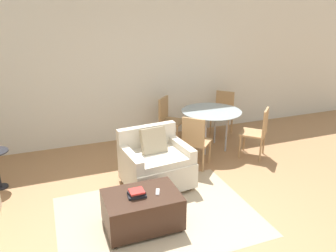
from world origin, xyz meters
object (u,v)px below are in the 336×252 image
at_px(ottoman, 142,209).
at_px(dining_chair_near_left, 195,139).
at_px(armchair, 156,164).
at_px(dining_chair_far_right, 223,110).
at_px(dining_table, 211,115).
at_px(dining_chair_far_left, 168,117).
at_px(book_stack, 137,193).
at_px(tv_remote_primary, 158,192).
at_px(dining_chair_near_right, 259,129).

xyz_separation_m(ottoman, dining_chair_near_left, (1.27, 1.21, 0.27)).
xyz_separation_m(armchair, dining_chair_far_right, (2.02, 1.54, 0.16)).
xyz_separation_m(dining_table, dining_chair_far_left, (-0.62, 0.62, -0.15)).
bearing_deg(armchair, book_stack, -120.86).
distance_m(book_stack, tv_remote_primary, 0.26).
distance_m(ottoman, dining_chair_far_right, 3.51).
height_order(book_stack, dining_chair_far_right, dining_chair_far_right).
bearing_deg(dining_chair_far_right, dining_chair_near_left, -135.00).
relative_size(dining_chair_near_right, dining_chair_far_left, 1.00).
relative_size(ottoman, dining_chair_near_left, 1.00).
bearing_deg(dining_chair_far_right, armchair, -142.66).
bearing_deg(dining_chair_near_left, tv_remote_primary, -131.26).
distance_m(dining_chair_near_left, dining_chair_far_left, 1.23).
distance_m(dining_chair_far_left, dining_chair_far_right, 1.23).
relative_size(book_stack, dining_chair_far_left, 0.25).
bearing_deg(armchair, tv_remote_primary, -107.39).
bearing_deg(dining_chair_far_left, ottoman, -117.46).
height_order(tv_remote_primary, dining_chair_near_left, dining_chair_near_left).
relative_size(tv_remote_primary, dining_chair_near_right, 0.16).
bearing_deg(dining_chair_near_right, dining_chair_far_left, 135.00).
bearing_deg(dining_chair_far_right, tv_remote_primary, -133.19).
height_order(tv_remote_primary, dining_chair_far_right, dining_chair_far_right).
distance_m(ottoman, tv_remote_primary, 0.29).
bearing_deg(ottoman, dining_chair_near_right, 25.77).
distance_m(dining_chair_near_right, dining_chair_far_left, 1.74).
bearing_deg(book_stack, dining_chair_near_right, 25.44).
distance_m(dining_chair_near_left, dining_chair_near_right, 1.23).
bearing_deg(dining_chair_near_left, armchair, -158.62).
bearing_deg(ottoman, dining_table, 44.06).
relative_size(dining_chair_near_right, dining_chair_far_right, 1.00).
height_order(armchair, dining_chair_far_left, dining_chair_far_left).
height_order(book_stack, dining_chair_near_right, dining_chair_near_right).
bearing_deg(ottoman, dining_chair_far_right, 44.30).
xyz_separation_m(tv_remote_primary, dining_chair_far_left, (1.07, 2.46, 0.06)).
height_order(dining_table, dining_chair_far_left, dining_chair_far_left).
relative_size(dining_table, dining_chair_near_left, 1.23).
bearing_deg(dining_chair_near_left, dining_chair_far_right, 45.00).
xyz_separation_m(armchair, dining_table, (1.40, 0.93, 0.31)).
bearing_deg(book_stack, dining_chair_far_left, 61.49).
bearing_deg(dining_chair_near_right, ottoman, -154.23).
height_order(armchair, book_stack, armchair).
distance_m(dining_table, dining_chair_far_left, 0.89).
height_order(ottoman, dining_chair_far_left, dining_chair_far_left).
relative_size(book_stack, dining_chair_near_left, 0.25).
bearing_deg(dining_chair_near_left, book_stack, -137.52).
height_order(book_stack, tv_remote_primary, book_stack).
relative_size(tv_remote_primary, dining_chair_far_right, 0.16).
xyz_separation_m(book_stack, dining_chair_near_right, (2.57, 1.22, 0.03)).
height_order(armchair, dining_table, armchair).
bearing_deg(dining_chair_far_right, dining_chair_near_right, -90.00).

